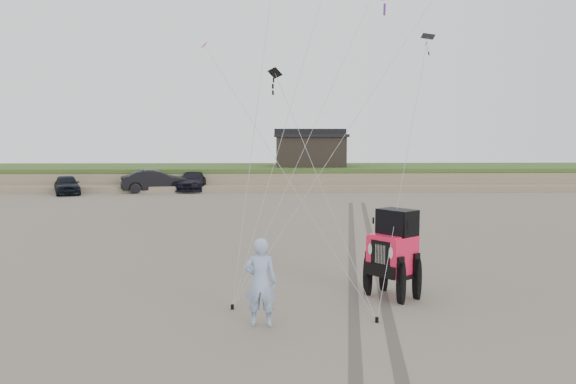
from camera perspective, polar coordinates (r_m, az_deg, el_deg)
name	(u,v)px	position (r m, az deg, el deg)	size (l,w,h in m)	color
ground	(334,309)	(14.10, 4.74, -11.73)	(160.00, 160.00, 0.00)	#6B6054
dune_ridge	(287,176)	(51.02, -0.05, 1.65)	(160.00, 14.25, 1.73)	#7A6B54
cabin	(310,149)	(50.52, 2.24, 4.35)	(6.40, 5.40, 3.35)	black
truck_a	(67,185)	(45.49, -21.55, 0.70)	(1.72, 4.28, 1.46)	black
truck_b	(156,181)	(45.21, -13.28, 1.10)	(1.86, 5.32, 1.75)	black
truck_c	(193,181)	(45.84, -9.58, 1.09)	(2.17, 5.33, 1.55)	black
jeep	(392,263)	(15.02, 10.55, -7.07)	(2.15, 4.99, 1.86)	#FF1B47
man	(261,282)	(12.58, -2.80, -9.13)	(0.72, 0.48, 1.99)	#8296C9
stake_main	(232,307)	(14.06, -5.68, -11.53)	(0.08, 0.08, 0.12)	black
stake_aux	(377,320)	(13.20, 9.02, -12.71)	(0.08, 0.08, 0.12)	black
tire_tracks	(362,246)	(22.07, 7.55, -5.48)	(5.22, 29.74, 0.01)	#4C443D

